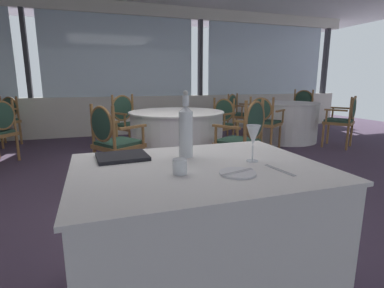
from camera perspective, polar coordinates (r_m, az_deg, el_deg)
The scene contains 21 objects.
ground_plane at distance 3.27m, azimuth -5.99°, elevation -9.26°, with size 15.04×15.04×0.00m, color #47384C.
window_wall_far at distance 6.78m, azimuth -13.39°, elevation 11.26°, with size 11.57×0.14×2.81m.
foreground_table at distance 1.65m, azimuth 1.32°, elevation -17.17°, with size 1.25×0.93×0.77m.
side_plate at distance 1.38m, azimuth 8.84°, elevation -5.60°, with size 0.17×0.17×0.01m, color white.
butter_knife at distance 1.38m, azimuth 8.84°, elevation -5.39°, with size 0.18×0.02×0.00m, color silver.
dinner_fork at distance 1.48m, azimuth 16.64°, elevation -4.88°, with size 0.20×0.02×0.00m, color silver.
water_bottle at distance 1.65m, azimuth -1.22°, elevation 2.73°, with size 0.08×0.08×0.37m.
wine_glass at distance 1.58m, azimuth 11.80°, elevation 1.51°, with size 0.08×0.08×0.20m.
water_tumbler at distance 1.36m, azimuth -2.37°, elevation -4.38°, with size 0.07×0.07×0.07m, color white.
menu_book at distance 1.68m, azimuth -13.38°, elevation -2.39°, with size 0.27×0.23×0.02m, color black.
background_table_0 at distance 4.23m, azimuth -2.96°, elevation 1.16°, with size 1.34×1.34×0.77m.
dining_chair_0_0 at distance 5.06m, azimuth 5.42°, elevation 4.58°, with size 0.63×0.65×0.90m.
dining_chair_0_1 at distance 5.00m, azimuth -12.39°, elevation 4.73°, with size 0.65×0.63×0.97m.
dining_chair_0_2 at distance 3.48m, azimuth -15.21°, elevation 1.18°, with size 0.63×0.65×0.93m.
dining_chair_0_3 at distance 3.56m, azimuth 10.30°, elevation 1.88°, with size 0.65×0.63×0.98m.
dining_chair_2_0 at distance 6.51m, azimuth -32.61°, elevation 4.53°, with size 0.66×0.64×0.91m.
background_table_3 at distance 6.22m, azimuth 17.51°, elevation 4.16°, with size 1.30×1.30×0.77m.
dining_chair_3_0 at distance 7.22m, azimuth 20.45°, elevation 6.57°, with size 0.64×0.66×0.99m.
dining_chair_3_1 at distance 6.62m, azimuth 8.75°, elevation 6.36°, with size 0.66×0.64×0.91m.
dining_chair_3_2 at distance 5.20m, azimuth 13.73°, elevation 4.81°, with size 0.64×0.66×0.93m.
dining_chair_3_3 at distance 5.94m, azimuth 27.42°, elevation 4.63°, with size 0.66×0.64×0.92m.
Camera 1 is at (-0.64, -2.97, 1.19)m, focal length 27.47 mm.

